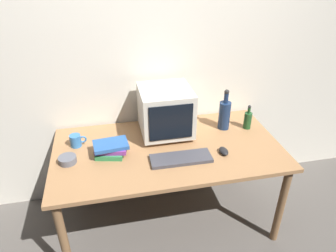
{
  "coord_description": "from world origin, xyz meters",
  "views": [
    {
      "loc": [
        -0.39,
        -1.83,
        1.98
      ],
      "look_at": [
        0.0,
        0.0,
        0.89
      ],
      "focal_mm": 33.15,
      "sensor_mm": 36.0,
      "label": 1
    }
  ],
  "objects_px": {
    "crt_monitor": "(166,111)",
    "keyboard": "(181,158)",
    "computer_mouse": "(224,151)",
    "cd_spindle": "(68,160)",
    "bottle_short": "(248,120)",
    "mug": "(76,141)",
    "bottle_tall": "(224,114)",
    "book_stack": "(111,149)"
  },
  "relations": [
    {
      "from": "crt_monitor",
      "to": "keyboard",
      "type": "distance_m",
      "value": 0.41
    },
    {
      "from": "computer_mouse",
      "to": "cd_spindle",
      "type": "height_order",
      "value": "cd_spindle"
    },
    {
      "from": "bottle_short",
      "to": "cd_spindle",
      "type": "xyz_separation_m",
      "value": [
        -1.38,
        -0.18,
        -0.05
      ]
    },
    {
      "from": "mug",
      "to": "bottle_tall",
      "type": "bearing_deg",
      "value": 1.12
    },
    {
      "from": "cd_spindle",
      "to": "bottle_short",
      "type": "bearing_deg",
      "value": 7.37
    },
    {
      "from": "crt_monitor",
      "to": "computer_mouse",
      "type": "height_order",
      "value": "crt_monitor"
    },
    {
      "from": "crt_monitor",
      "to": "mug",
      "type": "relative_size",
      "value": 3.23
    },
    {
      "from": "crt_monitor",
      "to": "mug",
      "type": "xyz_separation_m",
      "value": [
        -0.67,
        -0.04,
        -0.15
      ]
    },
    {
      "from": "bottle_tall",
      "to": "bottle_short",
      "type": "relative_size",
      "value": 1.65
    },
    {
      "from": "bottle_tall",
      "to": "bottle_short",
      "type": "bearing_deg",
      "value": -12.27
    },
    {
      "from": "bottle_tall",
      "to": "cd_spindle",
      "type": "xyz_separation_m",
      "value": [
        -1.19,
        -0.22,
        -0.1
      ]
    },
    {
      "from": "bottle_tall",
      "to": "mug",
      "type": "distance_m",
      "value": 1.15
    },
    {
      "from": "computer_mouse",
      "to": "bottle_short",
      "type": "relative_size",
      "value": 0.5
    },
    {
      "from": "computer_mouse",
      "to": "bottle_tall",
      "type": "xyz_separation_m",
      "value": [
        0.13,
        0.34,
        0.11
      ]
    },
    {
      "from": "bottle_short",
      "to": "bottle_tall",
      "type": "bearing_deg",
      "value": 167.73
    },
    {
      "from": "bottle_short",
      "to": "mug",
      "type": "distance_m",
      "value": 1.33
    },
    {
      "from": "computer_mouse",
      "to": "crt_monitor",
      "type": "bearing_deg",
      "value": 134.64
    },
    {
      "from": "book_stack",
      "to": "mug",
      "type": "height_order",
      "value": "book_stack"
    },
    {
      "from": "bottle_tall",
      "to": "book_stack",
      "type": "height_order",
      "value": "bottle_tall"
    },
    {
      "from": "keyboard",
      "to": "bottle_tall",
      "type": "height_order",
      "value": "bottle_tall"
    },
    {
      "from": "bottle_tall",
      "to": "cd_spindle",
      "type": "distance_m",
      "value": 1.22
    },
    {
      "from": "cd_spindle",
      "to": "keyboard",
      "type": "bearing_deg",
      "value": -9.9
    },
    {
      "from": "book_stack",
      "to": "crt_monitor",
      "type": "bearing_deg",
      "value": 25.55
    },
    {
      "from": "keyboard",
      "to": "cd_spindle",
      "type": "height_order",
      "value": "cd_spindle"
    },
    {
      "from": "crt_monitor",
      "to": "computer_mouse",
      "type": "bearing_deg",
      "value": -45.6
    },
    {
      "from": "bottle_tall",
      "to": "mug",
      "type": "relative_size",
      "value": 2.78
    },
    {
      "from": "book_stack",
      "to": "bottle_tall",
      "type": "bearing_deg",
      "value": 11.93
    },
    {
      "from": "computer_mouse",
      "to": "bottle_tall",
      "type": "distance_m",
      "value": 0.37
    },
    {
      "from": "keyboard",
      "to": "mug",
      "type": "xyz_separation_m",
      "value": [
        -0.7,
        0.33,
        0.03
      ]
    },
    {
      "from": "computer_mouse",
      "to": "book_stack",
      "type": "xyz_separation_m",
      "value": [
        -0.78,
        0.15,
        0.03
      ]
    },
    {
      "from": "keyboard",
      "to": "bottle_short",
      "type": "relative_size",
      "value": 2.08
    },
    {
      "from": "mug",
      "to": "cd_spindle",
      "type": "height_order",
      "value": "mug"
    },
    {
      "from": "mug",
      "to": "computer_mouse",
      "type": "bearing_deg",
      "value": -17.13
    },
    {
      "from": "keyboard",
      "to": "computer_mouse",
      "type": "bearing_deg",
      "value": 3.38
    },
    {
      "from": "keyboard",
      "to": "cd_spindle",
      "type": "relative_size",
      "value": 3.5
    },
    {
      "from": "computer_mouse",
      "to": "book_stack",
      "type": "distance_m",
      "value": 0.79
    },
    {
      "from": "cd_spindle",
      "to": "computer_mouse",
      "type": "bearing_deg",
      "value": -6.28
    },
    {
      "from": "keyboard",
      "to": "computer_mouse",
      "type": "distance_m",
      "value": 0.31
    },
    {
      "from": "mug",
      "to": "keyboard",
      "type": "bearing_deg",
      "value": -24.96
    },
    {
      "from": "cd_spindle",
      "to": "crt_monitor",
      "type": "bearing_deg",
      "value": 17.96
    },
    {
      "from": "mug",
      "to": "cd_spindle",
      "type": "xyz_separation_m",
      "value": [
        -0.05,
        -0.2,
        -0.02
      ]
    },
    {
      "from": "mug",
      "to": "cd_spindle",
      "type": "bearing_deg",
      "value": -104.37
    }
  ]
}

